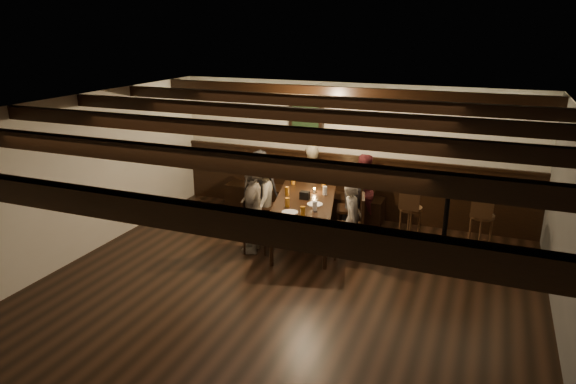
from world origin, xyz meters
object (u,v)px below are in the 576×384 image
at_px(chair_left_far, 255,235).
at_px(person_bench_left, 260,185).
at_px(person_left_near, 264,195).
at_px(bar_stool_left, 409,229).
at_px(person_bench_right, 362,190).
at_px(bar_stool_right, 479,238).
at_px(chair_right_far, 349,238).
at_px(person_left_far, 253,209).
at_px(high_top_table, 447,211).
at_px(chair_right_near, 350,218).
at_px(person_bench_centre, 311,182).
at_px(person_right_far, 352,220).
at_px(chair_left_near, 266,215).
at_px(dining_table, 305,202).
at_px(person_right_near, 353,199).

bearing_deg(chair_left_far, person_bench_left, -172.32).
relative_size(person_left_near, bar_stool_left, 1.13).
xyz_separation_m(person_bench_right, bar_stool_right, (1.97, -0.89, -0.23)).
bearing_deg(chair_right_far, person_bench_left, 50.20).
bearing_deg(chair_left_far, chair_right_far, 90.00).
relative_size(chair_left_far, person_left_far, 0.63).
bearing_deg(bar_stool_left, high_top_table, 25.91).
xyz_separation_m(chair_left_far, chair_right_far, (1.40, 0.35, 0.03)).
height_order(chair_right_near, person_bench_centre, person_bench_centre).
bearing_deg(person_right_far, chair_left_near, 58.49).
relative_size(chair_left_near, chair_left_far, 1.00).
bearing_deg(bar_stool_right, person_bench_right, 160.43).
bearing_deg(person_left_far, person_right_far, 90.00).
xyz_separation_m(person_left_near, bar_stool_left, (2.46, -0.10, -0.21)).
relative_size(person_bench_centre, bar_stool_right, 1.28).
bearing_deg(person_bench_left, bar_stool_right, 158.94).
xyz_separation_m(chair_left_far, high_top_table, (2.71, 0.97, 0.44)).
relative_size(chair_right_near, person_bench_right, 0.72).
relative_size(person_bench_right, person_left_far, 0.93).
relative_size(dining_table, person_left_far, 1.58).
relative_size(person_bench_left, person_right_far, 1.08).
relative_size(chair_right_near, person_right_near, 0.74).
height_order(dining_table, person_left_far, person_left_far).
distance_m(dining_table, person_bench_left, 1.27).
xyz_separation_m(chair_left_near, chair_right_near, (1.39, 0.35, 0.02)).
xyz_separation_m(person_bench_centre, person_left_far, (-0.36, -1.64, -0.01)).
relative_size(dining_table, person_right_far, 1.82).
height_order(chair_left_far, person_left_far, person_left_far).
height_order(person_bench_left, person_left_far, person_left_far).
bearing_deg(person_bench_centre, person_left_far, 63.43).
xyz_separation_m(chair_right_near, person_bench_left, (-1.68, 0.04, 0.36)).
height_order(person_bench_left, bar_stool_right, person_bench_left).
distance_m(person_left_far, bar_stool_right, 3.35).
xyz_separation_m(dining_table, bar_stool_left, (1.62, 0.15, -0.28)).
relative_size(chair_right_near, bar_stool_right, 0.85).
height_order(dining_table, person_bench_left, person_bench_left).
height_order(person_left_far, person_right_near, person_left_far).
height_order(person_bench_centre, person_left_far, person_bench_centre).
distance_m(person_bench_right, person_right_near, 0.47).
relative_size(person_right_far, bar_stool_right, 1.09).
bearing_deg(high_top_table, chair_right_far, -154.82).
xyz_separation_m(dining_table, bar_stool_right, (2.62, 0.20, -0.28)).
bearing_deg(person_bench_centre, person_left_near, 38.66).
xyz_separation_m(chair_left_far, person_left_far, (-0.03, -0.01, 0.42)).
height_order(chair_left_far, bar_stool_left, bar_stool_left).
xyz_separation_m(chair_left_far, person_bench_centre, (0.33, 1.63, 0.43)).
bearing_deg(person_right_far, chair_right_far, 90.00).
distance_m(chair_left_near, chair_left_far, 0.90).
bearing_deg(person_bench_left, dining_table, 135.00).
xyz_separation_m(chair_right_near, bar_stool_right, (2.03, -0.41, 0.12)).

